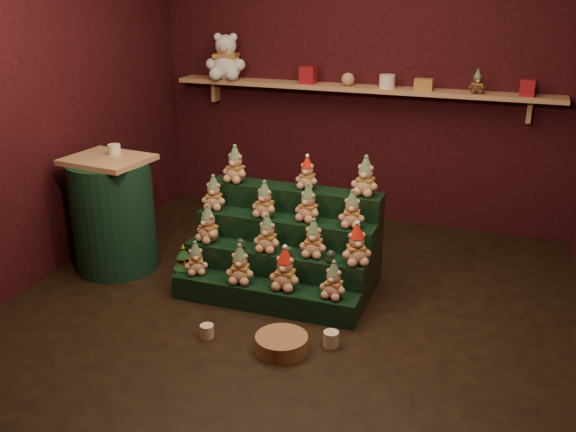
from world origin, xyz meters
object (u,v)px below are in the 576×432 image
at_px(mug_left, 207,331).
at_px(wicker_basket, 282,343).
at_px(mug_right, 331,339).
at_px(brown_bear, 477,82).
at_px(snow_globe_a, 241,244).
at_px(snow_globe_b, 288,251).
at_px(side_table, 113,214).
at_px(mini_christmas_tree, 184,267).
at_px(white_bear, 226,50).
at_px(snow_globe_c, 331,256).
at_px(riser_tier_front, 264,296).

distance_m(mug_left, wicker_basket, 0.53).
height_order(mug_right, brown_bear, brown_bear).
height_order(snow_globe_a, mug_right, snow_globe_a).
xyz_separation_m(snow_globe_b, side_table, (-1.53, 0.07, 0.07)).
relative_size(mini_christmas_tree, wicker_basket, 1.11).
bearing_deg(wicker_basket, mug_left, -178.24).
relative_size(mug_right, wicker_basket, 0.30).
bearing_deg(white_bear, wicker_basket, -68.77).
distance_m(white_bear, brown_bear, 2.38).
relative_size(snow_globe_a, wicker_basket, 0.25).
bearing_deg(mug_right, mini_christmas_tree, 162.82).
bearing_deg(snow_globe_a, mug_right, -30.14).
height_order(snow_globe_c, brown_bear, brown_bear).
bearing_deg(brown_bear, side_table, -162.67).
bearing_deg(riser_tier_front, side_table, 170.56).
bearing_deg(white_bear, mini_christmas_tree, -85.86).
distance_m(snow_globe_c, mini_christmas_tree, 1.16).
bearing_deg(riser_tier_front, snow_globe_c, 19.54).
bearing_deg(snow_globe_a, snow_globe_b, 0.00).
bearing_deg(mug_left, mini_christmas_tree, 129.55).
bearing_deg(wicker_basket, snow_globe_b, 106.19).
distance_m(side_table, mug_right, 2.13).
height_order(snow_globe_a, brown_bear, brown_bear).
height_order(riser_tier_front, snow_globe_a, snow_globe_a).
relative_size(riser_tier_front, mug_left, 15.24).
xyz_separation_m(snow_globe_c, mini_christmas_tree, (-1.13, -0.10, -0.22)).
bearing_deg(snow_globe_b, riser_tier_front, -129.02).
distance_m(snow_globe_a, snow_globe_c, 0.70).
height_order(riser_tier_front, side_table, side_table).
bearing_deg(snow_globe_a, side_table, 176.36).
height_order(snow_globe_c, wicker_basket, snow_globe_c).
relative_size(riser_tier_front, mini_christmas_tree, 3.70).
xyz_separation_m(mug_right, brown_bear, (0.61, 2.27, 1.37)).
bearing_deg(mini_christmas_tree, riser_tier_front, -5.24).
xyz_separation_m(mug_left, brown_bear, (1.42, 2.45, 1.37)).
height_order(mug_left, white_bear, white_bear).
distance_m(snow_globe_b, wicker_basket, 0.77).
xyz_separation_m(snow_globe_c, mug_right, (0.15, -0.50, -0.36)).
bearing_deg(snow_globe_c, side_table, 177.73).
bearing_deg(snow_globe_b, white_bear, 125.92).
relative_size(riser_tier_front, white_bear, 2.54).
distance_m(side_table, white_bear, 2.06).
bearing_deg(mug_left, wicker_basket, 1.76).
bearing_deg(mug_right, riser_tier_front, 150.97).
height_order(mug_left, wicker_basket, wicker_basket).
distance_m(snow_globe_b, mug_right, 0.77).
height_order(snow_globe_b, mug_left, snow_globe_b).
distance_m(side_table, brown_bear, 3.26).
xyz_separation_m(snow_globe_c, brown_bear, (0.76, 1.77, 1.01)).
height_order(mug_right, white_bear, white_bear).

